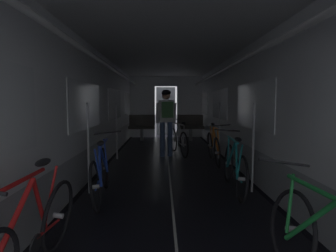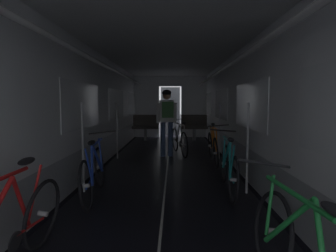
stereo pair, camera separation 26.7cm
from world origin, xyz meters
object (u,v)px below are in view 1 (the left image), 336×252
(bench_seat_far_right, at_px, (190,125))
(bicycle_red, at_px, (30,236))
(bicycle_teal, at_px, (234,167))
(bicycle_blue, at_px, (101,173))
(bicycle_white_in_aisle, at_px, (179,140))
(bicycle_orange, at_px, (214,147))
(bench_seat_far_left, at_px, (142,125))
(person_cyclist_aisle, at_px, (166,115))

(bench_seat_far_right, distance_m, bicycle_red, 8.38)
(bicycle_teal, height_order, bicycle_blue, bicycle_blue)
(bicycle_blue, relative_size, bicycle_white_in_aisle, 1.02)
(bench_seat_far_right, distance_m, bicycle_blue, 6.52)
(bench_seat_far_right, height_order, bicycle_white_in_aisle, bench_seat_far_right)
(bicycle_red, bearing_deg, bicycle_orange, 62.65)
(bench_seat_far_left, height_order, bench_seat_far_right, same)
(bicycle_red, bearing_deg, bench_seat_far_left, 88.27)
(bench_seat_far_left, xyz_separation_m, bicycle_teal, (1.90, -5.92, -0.18))
(bicycle_orange, xyz_separation_m, bicycle_blue, (-2.08, -2.35, -0.00))
(bicycle_orange, relative_size, person_cyclist_aisle, 0.98)
(bench_seat_far_left, height_order, bicycle_orange, bench_seat_far_left)
(bicycle_red, bearing_deg, person_cyclist_aisle, 77.58)
(bicycle_teal, height_order, bicycle_white_in_aisle, bicycle_teal)
(bicycle_orange, xyz_separation_m, bicycle_teal, (-0.05, -2.04, 0.00))
(bicycle_red, xyz_separation_m, person_cyclist_aisle, (1.11, 5.04, 0.69))
(bench_seat_far_right, bearing_deg, bicycle_white_in_aisle, -102.06)
(bicycle_orange, relative_size, bicycle_red, 1.00)
(bench_seat_far_right, bearing_deg, bicycle_teal, -89.01)
(bicycle_blue, relative_size, person_cyclist_aisle, 0.98)
(bench_seat_far_right, height_order, bicycle_blue, bench_seat_far_right)
(bicycle_red, distance_m, person_cyclist_aisle, 5.21)
(bicycle_teal, bearing_deg, bench_seat_far_right, 90.99)
(bicycle_orange, bearing_deg, person_cyclist_aisle, 143.66)
(bench_seat_far_right, distance_m, bicycle_teal, 5.92)
(bench_seat_far_left, height_order, bicycle_red, same)
(bench_seat_far_right, bearing_deg, person_cyclist_aisle, -106.88)
(bench_seat_far_left, xyz_separation_m, bicycle_white_in_aisle, (1.20, -2.81, -0.18))
(bench_seat_far_right, distance_m, bicycle_white_in_aisle, 2.88)
(person_cyclist_aisle, relative_size, bicycle_white_in_aisle, 1.04)
(bench_seat_far_right, relative_size, person_cyclist_aisle, 0.57)
(bicycle_orange, xyz_separation_m, bicycle_white_in_aisle, (-0.75, 1.07, 0.00))
(bicycle_teal, bearing_deg, bicycle_red, -134.23)
(bicycle_teal, bearing_deg, bicycle_white_in_aisle, 102.74)
(bench_seat_far_right, distance_m, bicycle_orange, 3.89)
(bench_seat_far_left, height_order, person_cyclist_aisle, person_cyclist_aisle)
(bench_seat_far_left, distance_m, bench_seat_far_right, 1.80)
(bicycle_orange, xyz_separation_m, bicycle_red, (-2.20, -4.24, -0.00))
(bicycle_red, height_order, bicycle_white_in_aisle, bicycle_red)
(bench_seat_far_right, bearing_deg, bicycle_red, -104.13)
(bicycle_orange, xyz_separation_m, person_cyclist_aisle, (-1.08, 0.80, 0.69))
(bicycle_orange, bearing_deg, bicycle_white_in_aisle, 125.13)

